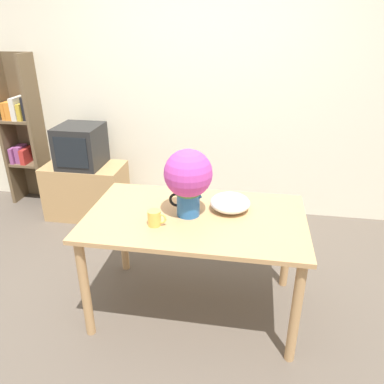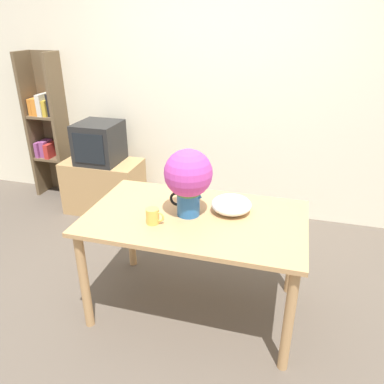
# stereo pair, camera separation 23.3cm
# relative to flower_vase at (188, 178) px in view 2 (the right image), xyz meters

# --- Properties ---
(ground_plane) EXTENTS (12.00, 12.00, 0.00)m
(ground_plane) POSITION_rel_flower_vase_xyz_m (-0.12, -0.09, -1.01)
(ground_plane) COLOR brown
(wall_back) EXTENTS (8.00, 0.05, 2.60)m
(wall_back) POSITION_rel_flower_vase_xyz_m (-0.12, 1.61, 0.29)
(wall_back) COLOR #EDE5CC
(wall_back) RESTS_ON ground_plane
(table) EXTENTS (1.41, 0.84, 0.75)m
(table) POSITION_rel_flower_vase_xyz_m (0.05, -0.01, -0.35)
(table) COLOR tan
(table) RESTS_ON ground_plane
(flower_vase) EXTENTS (0.31, 0.31, 0.44)m
(flower_vase) POSITION_rel_flower_vase_xyz_m (0.00, 0.00, 0.00)
(flower_vase) COLOR #235B9E
(flower_vase) RESTS_ON table
(coffee_mug) EXTENTS (0.12, 0.08, 0.10)m
(coffee_mug) POSITION_rel_flower_vase_xyz_m (-0.18, -0.17, -0.21)
(coffee_mug) COLOR gold
(coffee_mug) RESTS_ON table
(white_bowl) EXTENTS (0.26, 0.26, 0.11)m
(white_bowl) POSITION_rel_flower_vase_xyz_m (0.26, 0.11, -0.20)
(white_bowl) COLOR white
(white_bowl) RESTS_ON table
(tv_stand) EXTENTS (0.80, 0.44, 0.56)m
(tv_stand) POSITION_rel_flower_vase_xyz_m (-1.29, 1.20, -0.72)
(tv_stand) COLOR tan
(tv_stand) RESTS_ON ground_plane
(tv_set) EXTENTS (0.42, 0.43, 0.41)m
(tv_set) POSITION_rel_flower_vase_xyz_m (-1.29, 1.20, -0.24)
(tv_set) COLOR black
(tv_set) RESTS_ON tv_stand
(bookshelf) EXTENTS (0.39, 0.28, 1.61)m
(bookshelf) POSITION_rel_flower_vase_xyz_m (-2.07, 1.47, -0.19)
(bookshelf) COLOR brown
(bookshelf) RESTS_ON ground_plane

